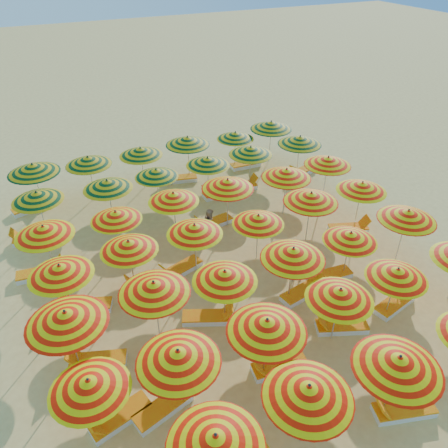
{
  "coord_description": "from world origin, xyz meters",
  "views": [
    {
      "loc": [
        -5.91,
        -12.33,
        11.11
      ],
      "look_at": [
        0.0,
        0.5,
        1.6
      ],
      "focal_mm": 35.0,
      "sensor_mm": 36.0,
      "label": 1
    }
  ],
  "objects": [
    {
      "name": "ground",
      "position": [
        0.0,
        0.0,
        0.0
      ],
      "size": [
        120.0,
        120.0,
        0.0
      ],
      "primitive_type": "plane",
      "color": "#EFC86A",
      "rests_on": "ground"
    },
    {
      "name": "umbrella_1",
      "position": [
        -3.93,
        -7.59,
        2.07
      ],
      "size": [
        2.66,
        2.66,
        2.35
      ],
      "color": "silver",
      "rests_on": "ground"
    },
    {
      "name": "umbrella_2",
      "position": [
        -1.46,
        -7.42,
        2.08
      ],
      "size": [
        2.83,
        2.83,
        2.37
      ],
      "color": "silver",
      "rests_on": "ground"
    },
    {
      "name": "umbrella_3",
      "position": [
        1.03,
        -7.71,
        2.14
      ],
      "size": [
        2.44,
        2.44,
        2.44
      ],
      "color": "silver",
      "rests_on": "ground"
    },
    {
      "name": "umbrella_6",
      "position": [
        -6.13,
        -4.93,
        1.91
      ],
      "size": [
        2.2,
        2.2,
        2.17
      ],
      "color": "silver",
      "rests_on": "ground"
    },
    {
      "name": "umbrella_7",
      "position": [
        -3.9,
        -5.17,
        2.09
      ],
      "size": [
        2.85,
        2.85,
        2.38
      ],
      "color": "silver",
      "rests_on": "ground"
    },
    {
      "name": "umbrella_8",
      "position": [
        -1.35,
        -5.23,
        2.13
      ],
      "size": [
        2.68,
        2.68,
        2.41
      ],
      "color": "silver",
      "rests_on": "ground"
    },
    {
      "name": "umbrella_9",
      "position": [
        1.37,
        -4.93,
        1.96
      ],
      "size": [
        2.36,
        2.36,
        2.23
      ],
      "color": "silver",
      "rests_on": "ground"
    },
    {
      "name": "umbrella_10",
      "position": [
        3.72,
        -4.85,
        1.89
      ],
      "size": [
        2.58,
        2.58,
        2.15
      ],
      "color": "silver",
      "rests_on": "ground"
    },
    {
      "name": "umbrella_12",
      "position": [
        -6.3,
        -2.68,
        2.18
      ],
      "size": [
        2.81,
        2.81,
        2.47
      ],
      "color": "silver",
      "rests_on": "ground"
    },
    {
      "name": "umbrella_13",
      "position": [
        -3.7,
        -2.43,
        2.1
      ],
      "size": [
        2.64,
        2.64,
        2.38
      ],
      "color": "silver",
      "rests_on": "ground"
    },
    {
      "name": "umbrella_14",
      "position": [
        -1.45,
        -2.72,
        1.98
      ],
      "size": [
        2.82,
        2.82,
        2.25
      ],
      "color": "silver",
      "rests_on": "ground"
    },
    {
      "name": "umbrella_15",
      "position": [
        1.07,
        -2.75,
        2.09
      ],
      "size": [
        2.89,
        2.89,
        2.37
      ],
      "color": "silver",
      "rests_on": "ground"
    },
    {
      "name": "umbrella_16",
      "position": [
        3.67,
        -2.54,
        1.87
      ],
      "size": [
        2.6,
        2.6,
        2.12
      ],
      "color": "silver",
      "rests_on": "ground"
    },
    {
      "name": "umbrella_17",
      "position": [
        6.33,
        -2.54,
        2.09
      ],
      "size": [
        2.31,
        2.31,
        2.37
      ],
      "color": "silver",
      "rests_on": "ground"
    },
    {
      "name": "umbrella_18",
      "position": [
        -6.19,
        -0.24,
        1.99
      ],
      "size": [
        2.43,
        2.43,
        2.26
      ],
      "color": "silver",
      "rests_on": "ground"
    },
    {
      "name": "umbrella_19",
      "position": [
        -3.82,
        0.22,
        1.93
      ],
      "size": [
        2.6,
        2.6,
        2.19
      ],
      "color": "silver",
      "rests_on": "ground"
    },
    {
      "name": "umbrella_20",
      "position": [
        -1.36,
        0.14,
        1.97
      ],
      "size": [
        2.6,
        2.6,
        2.24
      ],
      "color": "silver",
      "rests_on": "ground"
    },
    {
      "name": "umbrella_21",
      "position": [
        1.14,
        -0.17,
        1.9
      ],
      "size": [
        2.51,
        2.51,
        2.16
      ],
      "color": "silver",
      "rests_on": "ground"
    },
    {
      "name": "umbrella_22",
      "position": [
        3.7,
        0.08,
        2.11
      ],
      "size": [
        2.41,
        2.41,
        2.4
      ],
      "color": "silver",
      "rests_on": "ground"
    },
    {
      "name": "umbrella_23",
      "position": [
        6.32,
        0.08,
        2.01
      ],
      "size": [
        2.34,
        2.34,
        2.28
      ],
      "color": "silver",
      "rests_on": "ground"
    },
    {
      "name": "umbrella_24",
      "position": [
        -6.43,
        2.28,
        2.02
      ],
      "size": [
        2.22,
        2.22,
        2.3
      ],
      "color": "silver",
      "rests_on": "ground"
    },
    {
      "name": "umbrella_25",
      "position": [
        -3.77,
        2.4,
        1.89
      ],
      "size": [
        2.6,
        2.6,
        2.14
      ],
      "color": "silver",
      "rests_on": "ground"
    },
    {
      "name": "umbrella_26",
      "position": [
        -1.31,
        2.66,
        1.99
      ],
      "size": [
        2.76,
        2.76,
        2.26
      ],
      "color": "silver",
      "rests_on": "ground"
    },
    {
      "name": "umbrella_27",
      "position": [
        1.1,
        2.51,
        2.12
      ],
      "size": [
        2.91,
        2.91,
        2.41
      ],
      "color": "silver",
      "rests_on": "ground"
    },
    {
      "name": "umbrella_28",
      "position": [
        3.92,
        2.33,
        2.11
      ],
      "size": [
        2.65,
        2.65,
        2.39
      ],
      "color": "silver",
      "rests_on": "ground"
    },
    {
      "name": "umbrella_29",
      "position": [
        6.39,
        2.63,
        2.08
      ],
      "size": [
        2.88,
        2.88,
        2.36
      ],
      "color": "silver",
      "rests_on": "ground"
    },
    {
      "name": "umbrella_30",
      "position": [
        -6.42,
        5.11,
        1.98
      ],
      "size": [
        2.47,
        2.47,
        2.25
      ],
      "color": "silver",
      "rests_on": "ground"
    },
    {
      "name": "umbrella_31",
      "position": [
        -3.55,
        4.85,
        2.0
      ],
      "size": [
        2.61,
        2.61,
        2.28
      ],
      "color": "silver",
      "rests_on": "ground"
    },
    {
      "name": "umbrella_32",
      "position": [
        -1.24,
        5.23,
        1.88
      ],
      "size": [
        2.61,
        2.61,
        2.13
      ],
      "color": "silver",
      "rests_on": "ground"
    },
    {
      "name": "umbrella_33",
      "position": [
        1.31,
        5.23,
        1.95
      ],
      "size": [
        2.77,
        2.77,
        2.22
      ],
      "color": "silver",
      "rests_on": "ground"
    },
    {
      "name": "umbrella_34",
      "position": [
        3.66,
        5.27,
        2.05
      ],
      "size": [
        2.2,
        2.2,
        2.32
      ],
      "color": "silver",
      "rests_on": "ground"
    },
    {
      "name": "umbrella_35",
      "position": [
        6.48,
        5.19,
        2.12
      ],
      "size": [
        2.84,
        2.84,
        2.41
      ],
      "color": "silver",
      "rests_on": "ground"
    },
    {
      "name": "umbrella_36",
      "position": [
        -6.33,
        7.44,
        2.17
      ],
      "size": [
        2.75,
        2.75,
        2.46
      ],
      "color": "silver",
      "rests_on": "ground"
    },
    {
      "name": "umbrella_37",
      "position": [
        -3.89,
        7.5,
        2.04
      ],
      "size": [
        2.28,
        2.28,
        2.31
      ],
      "color": "silver",
      "rests_on": "ground"
    },
    {
      "name": "umbrella_38",
      "position": [
        -1.33,
        7.52,
        2.01
      ],
      "size": [
        2.7,
        2.7,
        2.29
      ],
      "color": "silver",
      "rests_on": "ground"
    },
    {
      "name": "umbrella_39",
      "position": [
        1.17,
        7.53,
        2.13
      ],
      "size": [
        2.42,
        2.42,
        2.42
      ],
      "color": "silver",
      "rests_on": "ground"
    },
    {
      "name": "umbrella_40",
      "position": [
        3.98,
        7.67,
        1.89
      ],
      "size": [
        2.43,
        2.43,
        2.14
      ],
      "color": "silver",
      "rests_on": "ground"
    },
    {
      "name": "umbrella_41",
      "position": [
        6.12,
        7.55,
        2.16
      ],
      "size": [
        3.02,
        3.02,
        2.45
      ],
      "color": "silver",
      "rests_on": "ground"
    },
    {
      "name": "lounger_2",
      "position": [
        1.53,
        -7.94,
        0.15
      ],
      "size": [
        1.82,
        1.03,
        0.69
      ],
      "rotation": [
        0.0,
        0.0,
        2.87
      ],
      "color": "white",
      "rests_on": "ground"
    },
    {
      "name": "lounger_3",
      "position": [
        -5.63,
        -4.89,
        0.15
      ],
      "size": [
        1.82,
        1.01,
        0.69
      ],
      "rotation": [
        0.0,
        0.0,
        3.41
      ],
      "color": "white",
      "rests_on": "ground"
    },
    {
      "name": "lounger_4",
      "position": [
        -4.4,
        -5.1,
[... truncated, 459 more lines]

